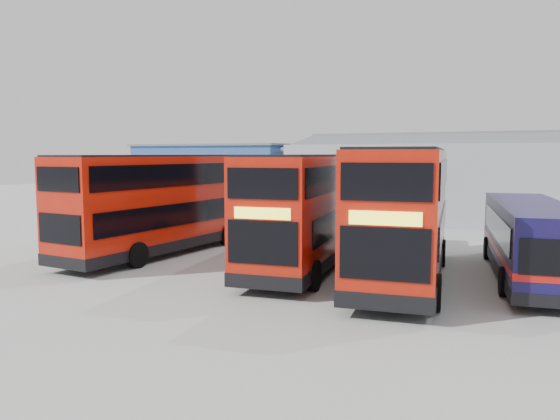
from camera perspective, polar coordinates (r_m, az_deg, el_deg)
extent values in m
plane|color=#9C9C97|center=(21.23, 1.34, -6.06)|extent=(120.00, 120.00, 0.00)
cube|color=navy|center=(43.31, -5.76, 3.35)|extent=(12.00, 8.00, 5.00)
cube|color=#5A5F63|center=(43.27, -5.79, 6.72)|extent=(12.30, 8.30, 0.15)
cube|color=#4E8ADD|center=(39.85, -8.84, 3.81)|extent=(3.96, 0.15, 1.40)
cube|color=#9BA1A9|center=(38.98, 24.85, 2.55)|extent=(30.00, 12.00, 5.00)
cube|color=#5A5F63|center=(36.15, 24.96, 6.70)|extent=(30.50, 6.33, 1.29)
cube|color=#5A5F63|center=(41.74, 25.07, 6.51)|extent=(30.50, 6.33, 1.29)
cube|color=#B6190A|center=(24.25, -12.63, 0.82)|extent=(3.03, 10.35, 3.95)
cube|color=black|center=(24.47, -12.54, -3.33)|extent=(3.07, 10.40, 0.44)
cube|color=black|center=(23.20, -10.96, -0.52)|extent=(0.56, 8.66, 0.93)
cube|color=black|center=(24.85, -15.34, -0.20)|extent=(0.56, 8.66, 0.93)
cube|color=black|center=(23.38, -10.43, 3.61)|extent=(0.62, 9.63, 0.93)
cube|color=black|center=(25.02, -14.82, 3.66)|extent=(0.62, 9.63, 0.93)
cube|color=black|center=(28.33, -5.70, 0.51)|extent=(2.19, 0.18, 1.32)
cube|color=black|center=(28.22, -5.74, 4.05)|extent=(2.19, 0.18, 0.93)
cube|color=yellow|center=(28.27, -5.71, 2.28)|extent=(1.75, 0.14, 0.34)
cube|color=black|center=(20.78, -22.04, -1.84)|extent=(2.14, 0.17, 1.07)
cube|color=black|center=(20.63, -22.23, 2.99)|extent=(2.14, 0.17, 0.88)
cube|color=black|center=(24.16, -12.74, 5.53)|extent=(2.88, 10.20, 0.10)
cylinder|color=black|center=(26.53, -5.54, -2.57)|extent=(0.37, 1.03, 1.01)
cylinder|color=black|center=(27.91, -9.50, -2.20)|extent=(0.37, 1.03, 1.01)
cylinder|color=black|center=(21.82, -14.74, -4.57)|extent=(0.37, 1.03, 1.01)
cylinder|color=black|center=(23.48, -18.87, -3.96)|extent=(0.37, 1.03, 1.01)
cube|color=#B6190A|center=(21.08, 2.89, 0.24)|extent=(3.79, 10.50, 3.96)
cube|color=black|center=(21.33, 2.86, -4.54)|extent=(3.83, 10.54, 0.44)
cube|color=black|center=(21.85, 0.01, -0.78)|extent=(1.21, 8.63, 0.93)
cube|color=black|center=(21.22, 6.40, -1.01)|extent=(1.21, 8.63, 0.93)
cube|color=black|center=(21.35, -0.32, 3.54)|extent=(1.34, 9.60, 0.93)
cube|color=black|center=(20.71, 6.23, 3.43)|extent=(1.34, 9.60, 0.93)
cube|color=black|center=(16.27, -1.87, -3.43)|extent=(2.19, 0.34, 1.32)
cube|color=black|center=(16.08, -1.89, 2.77)|extent=(2.19, 0.34, 0.93)
cube|color=yellow|center=(16.14, -1.89, -0.35)|extent=(1.75, 0.27, 0.34)
cube|color=black|center=(26.12, 5.83, 0.07)|extent=(2.14, 0.33, 1.08)
cube|color=black|center=(26.00, 5.88, 3.93)|extent=(2.14, 0.33, 0.88)
cube|color=black|center=(20.98, 2.92, 5.68)|extent=(3.62, 10.34, 0.10)
cylinder|color=black|center=(18.37, -3.63, -6.34)|extent=(0.45, 1.05, 1.02)
cylinder|color=black|center=(17.66, 3.52, -6.84)|extent=(0.45, 1.05, 1.02)
cylinder|color=black|center=(24.10, 1.78, -3.39)|extent=(0.45, 1.05, 1.02)
cylinder|color=black|center=(23.56, 7.28, -3.65)|extent=(0.45, 1.05, 1.02)
cube|color=#B6190A|center=(19.46, 12.81, -0.05)|extent=(4.01, 11.00, 4.15)
cube|color=black|center=(19.73, 12.69, -5.45)|extent=(4.05, 11.05, 0.46)
cube|color=black|center=(20.07, 9.18, -1.20)|extent=(1.30, 9.04, 0.97)
cube|color=black|center=(19.85, 16.63, -1.44)|extent=(1.30, 9.04, 0.97)
cube|color=black|center=(19.52, 9.09, 3.74)|extent=(1.44, 10.05, 0.97)
cube|color=black|center=(19.30, 16.75, 3.54)|extent=(1.44, 10.05, 0.97)
cube|color=black|center=(14.22, 10.85, -4.55)|extent=(2.29, 0.37, 1.38)
cube|color=black|center=(14.00, 10.99, 2.89)|extent=(2.29, 0.37, 0.97)
cube|color=yellow|center=(14.07, 10.91, -0.86)|extent=(1.83, 0.29, 0.36)
cube|color=black|center=(24.87, 13.87, -0.17)|extent=(2.24, 0.36, 1.13)
cube|color=black|center=(24.75, 13.98, 4.07)|extent=(2.24, 0.36, 0.92)
cube|color=black|center=(19.36, 12.96, 6.13)|extent=(3.83, 10.83, 0.10)
cylinder|color=black|center=(16.28, 7.14, -7.88)|extent=(0.47, 1.10, 1.07)
cylinder|color=black|center=(16.02, 15.90, -8.28)|extent=(0.47, 1.10, 1.07)
cylinder|color=black|center=(22.52, 10.19, -4.08)|extent=(0.47, 1.10, 1.07)
cylinder|color=black|center=(22.34, 16.47, -4.31)|extent=(0.47, 1.10, 1.07)
cube|color=#0E0E40|center=(21.01, 24.66, -2.56)|extent=(3.81, 10.12, 2.38)
cube|color=black|center=(21.17, 24.54, -5.31)|extent=(3.85, 10.16, 0.36)
cube|color=#B7120E|center=(21.07, 24.61, -3.71)|extent=(3.84, 10.15, 0.22)
cube|color=black|center=(20.55, 21.66, -1.54)|extent=(1.38, 8.17, 0.85)
cube|color=black|center=(25.87, 23.11, -0.65)|extent=(2.00, 0.37, 1.17)
cube|color=black|center=(16.15, 27.19, -4.50)|extent=(1.96, 0.36, 0.99)
cylinder|color=black|center=(24.75, 25.87, -3.84)|extent=(0.43, 0.97, 0.93)
cylinder|color=black|center=(24.48, 20.88, -3.73)|extent=(0.43, 0.97, 0.93)
cylinder|color=black|center=(18.33, 22.40, -6.93)|extent=(0.43, 0.97, 0.93)
cube|color=silver|center=(39.48, -8.64, 1.32)|extent=(3.68, 5.59, 1.97)
cube|color=black|center=(36.95, -9.69, 1.48)|extent=(1.78, 0.67, 0.73)
cube|color=black|center=(38.16, -10.83, 1.59)|extent=(0.36, 0.90, 0.62)
cube|color=black|center=(37.59, -7.74, 1.58)|extent=(0.36, 0.90, 0.62)
cylinder|color=black|center=(38.15, -10.75, -0.27)|extent=(0.48, 0.79, 0.75)
cylinder|color=black|center=(37.62, -7.84, -0.31)|extent=(0.48, 0.79, 0.75)
cylinder|color=black|center=(41.52, -9.32, 0.25)|extent=(0.48, 0.79, 0.75)
cylinder|color=black|center=(41.03, -6.64, 0.22)|extent=(0.48, 0.79, 0.75)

